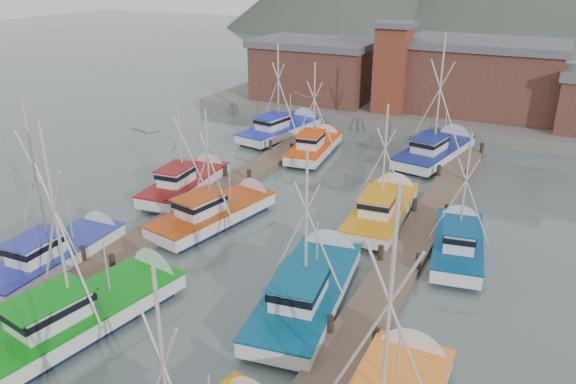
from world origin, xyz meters
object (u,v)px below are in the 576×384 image
at_px(boat_12, 316,146).
at_px(boat_8, 219,211).
at_px(lookout_tower, 392,67).
at_px(boat_4, 89,310).

bearing_deg(boat_12, boat_8, -96.76).
bearing_deg(boat_12, lookout_tower, 71.58).
xyz_separation_m(boat_4, boat_8, (-0.59, 11.53, -0.01)).
xyz_separation_m(boat_4, boat_12, (-0.54, 26.31, -0.01)).
bearing_deg(boat_12, boat_4, -95.39).
distance_m(boat_4, boat_8, 11.55).
relative_size(boat_8, boat_12, 1.08).
height_order(lookout_tower, boat_8, lookout_tower).
distance_m(lookout_tower, boat_4, 38.96).
distance_m(lookout_tower, boat_8, 27.63).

